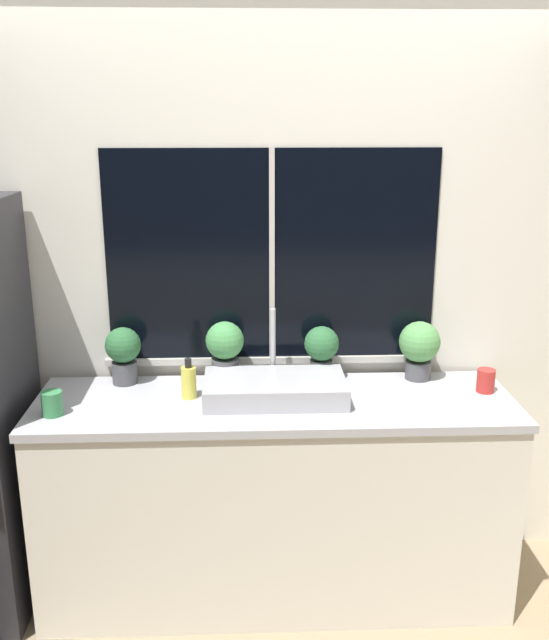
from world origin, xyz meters
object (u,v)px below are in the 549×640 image
(sink, at_px, (274,388))
(mug_red, at_px, (486,381))
(potted_plant_far_left, at_px, (123,351))
(potted_plant_center_left, at_px, (225,348))
(potted_plant_far_right, at_px, (419,346))
(mug_green, at_px, (52,403))
(potted_plant_center_right, at_px, (322,349))
(soap_bottle, at_px, (189,382))

(sink, relative_size, mug_red, 5.85)
(potted_plant_far_left, xyz_separation_m, potted_plant_center_left, (0.45, 0.00, 0.01))
(potted_plant_far_right, height_order, mug_green, potted_plant_far_right)
(potted_plant_center_right, xyz_separation_m, soap_bottle, (-0.58, -0.18, -0.07))
(soap_bottle, relative_size, mug_red, 1.71)
(soap_bottle, bearing_deg, potted_plant_far_right, 10.15)
(potted_plant_far_left, relative_size, mug_red, 2.53)
(potted_plant_far_left, bearing_deg, mug_green, -124.25)
(soap_bottle, relative_size, mug_green, 1.74)
(soap_bottle, bearing_deg, potted_plant_center_left, 50.76)
(sink, bearing_deg, potted_plant_far_left, 162.65)
(potted_plant_far_right, xyz_separation_m, mug_red, (0.25, -0.17, -0.10))
(sink, distance_m, potted_plant_center_left, 0.31)
(sink, distance_m, soap_bottle, 0.36)
(sink, relative_size, potted_plant_center_right, 2.37)
(sink, xyz_separation_m, potted_plant_center_right, (0.22, 0.21, 0.10))
(soap_bottle, bearing_deg, potted_plant_far_left, 148.57)
(sink, relative_size, mug_green, 5.94)
(potted_plant_center_left, distance_m, potted_plant_center_right, 0.43)
(potted_plant_center_right, distance_m, soap_bottle, 0.61)
(mug_red, bearing_deg, soap_bottle, -179.39)
(mug_green, bearing_deg, sink, 8.67)
(sink, xyz_separation_m, potted_plant_far_left, (-0.66, 0.21, 0.10))
(potted_plant_far_left, height_order, mug_green, potted_plant_far_left)
(potted_plant_center_right, height_order, potted_plant_far_right, potted_plant_far_right)
(potted_plant_center_left, height_order, potted_plant_center_right, potted_plant_center_left)
(mug_red, bearing_deg, mug_green, -174.56)
(potted_plant_far_right, relative_size, mug_green, 2.67)
(potted_plant_far_left, distance_m, soap_bottle, 0.36)
(soap_bottle, xyz_separation_m, mug_red, (1.28, 0.01, -0.02))
(sink, xyz_separation_m, potted_plant_far_right, (0.66, 0.21, 0.11))
(sink, height_order, mug_red, sink)
(potted_plant_center_right, bearing_deg, sink, -137.11)
(potted_plant_center_right, relative_size, potted_plant_far_right, 0.94)
(potted_plant_center_left, relative_size, soap_bottle, 1.60)
(potted_plant_center_left, relative_size, mug_red, 2.73)
(sink, distance_m, potted_plant_center_right, 0.32)
(potted_plant_far_left, xyz_separation_m, mug_red, (1.57, -0.17, -0.10))
(potted_plant_far_left, height_order, soap_bottle, potted_plant_far_left)
(potted_plant_center_left, xyz_separation_m, mug_red, (1.13, -0.17, -0.11))
(potted_plant_center_left, relative_size, mug_green, 2.78)
(potted_plant_center_left, height_order, potted_plant_far_right, potted_plant_center_left)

